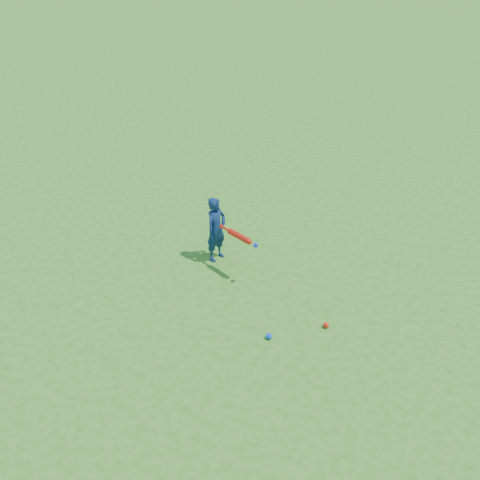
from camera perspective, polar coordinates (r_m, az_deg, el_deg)
The scene contains 5 objects.
ground at distance 7.73m, azimuth -5.94°, elevation -2.64°, with size 80.00×80.00×0.00m, color #2E751B.
child at distance 7.59m, azimuth -2.55°, elevation 1.15°, with size 0.35×0.23×0.97m, color #10264E.
ground_ball_red at distance 6.64m, azimuth 9.17°, elevation -8.95°, with size 0.07×0.07×0.07m, color red.
ground_ball_blue at distance 6.41m, azimuth 3.11°, elevation -10.20°, with size 0.08×0.08×0.08m, color blue.
bat_swing at distance 7.13m, azimuth 0.08°, elevation 0.32°, with size 0.71×0.23×0.08m.
Camera 1 is at (4.22, -4.91, 4.23)m, focal length 40.00 mm.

